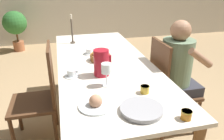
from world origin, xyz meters
TOP-DOWN VIEW (x-y plane):
  - ground_plane at (0.00, 0.00)m, footprint 20.00×20.00m
  - dining_table at (0.00, 0.00)m, footprint 0.88×2.19m
  - chair_person_side at (0.62, -0.18)m, footprint 0.42×0.42m
  - chair_opposite at (-0.62, -0.05)m, footprint 0.42×0.42m
  - person_seated at (0.71, -0.19)m, footprint 0.39×0.41m
  - red_pitcher at (-0.08, -0.30)m, footprint 0.15×0.13m
  - wine_glass_water at (-0.08, -0.49)m, footprint 0.08×0.08m
  - teacup_near_person at (-0.33, -0.26)m, footprint 0.13×0.13m
  - teacup_across at (-0.11, 0.25)m, footprint 0.13×0.13m
  - serving_tray at (0.05, -0.88)m, footprint 0.27×0.27m
  - bread_plate at (-0.21, -0.76)m, footprint 0.23×0.23m
  - jam_jar_amber at (0.28, -1.01)m, footprint 0.07×0.07m
  - jam_jar_red at (0.16, -0.67)m, footprint 0.07×0.07m
  - fruit_bowl at (-0.03, 0.04)m, footprint 0.20×0.20m
  - candlestick_tall at (-0.24, 0.70)m, footprint 0.06×0.06m
  - potted_plant at (-1.28, 2.98)m, footprint 0.49×0.49m

SIDE VIEW (x-z plane):
  - ground_plane at x=0.00m, z-range 0.00..0.00m
  - chair_person_side at x=0.62m, z-range 0.01..0.98m
  - chair_opposite at x=-0.62m, z-range 0.01..0.98m
  - potted_plant at x=-1.28m, z-range 0.14..0.99m
  - dining_table at x=0.00m, z-range 0.29..1.05m
  - person_seated at x=0.71m, z-range 0.10..1.27m
  - serving_tray at x=0.05m, z-range 0.76..0.79m
  - bread_plate at x=-0.21m, z-range 0.74..0.82m
  - teacup_near_person at x=-0.33m, z-range 0.75..0.81m
  - teacup_across at x=-0.11m, z-range 0.75..0.81m
  - jam_jar_amber at x=0.28m, z-range 0.76..0.82m
  - jam_jar_red at x=0.16m, z-range 0.76..0.82m
  - fruit_bowl at x=-0.03m, z-range 0.75..0.86m
  - red_pitcher at x=-0.08m, z-range 0.76..0.98m
  - wine_glass_water at x=-0.08m, z-range 0.80..0.98m
  - candlestick_tall at x=-0.24m, z-range 0.72..1.07m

